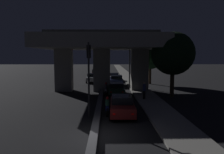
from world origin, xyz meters
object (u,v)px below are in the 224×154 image
car_dark_green_second (116,88)px  motorcycle_blue_filtering_near (107,107)px  car_dark_blue_third (116,80)px  car_silver_third_oncoming (96,70)px  motorcycle_white_filtering_mid (106,90)px  motorcycle_red_filtering_far (108,84)px  car_silver_lead_oncoming (92,78)px  car_white_fourth (114,77)px  car_dark_red_second_oncoming (96,73)px  street_lamp (127,57)px  pedestrian_on_sidewalk (144,90)px  traffic_light_left_of_median (89,67)px  car_dark_red_lead (122,105)px

car_dark_green_second → motorcycle_blue_filtering_near: bearing=173.8°
car_dark_blue_third → car_silver_third_oncoming: car_silver_third_oncoming is taller
motorcycle_blue_filtering_near → motorcycle_white_filtering_mid: (-0.17, 8.25, 0.04)m
car_dark_blue_third → motorcycle_red_filtering_far: bearing=151.8°
car_dark_green_second → car_silver_lead_oncoming: car_silver_lead_oncoming is taller
motorcycle_blue_filtering_near → motorcycle_white_filtering_mid: bearing=2.7°
car_dark_green_second → car_white_fourth: 13.99m
car_dark_red_second_oncoming → motorcycle_red_filtering_far: bearing=12.1°
street_lamp → car_dark_green_second: size_ratio=1.71×
motorcycle_blue_filtering_near → pedestrian_on_sidewalk: size_ratio=1.14×
car_dark_green_second → motorcycle_red_filtering_far: car_dark_green_second is taller
traffic_light_left_of_median → car_silver_third_oncoming: traffic_light_left_of_median is taller
car_white_fourth → car_dark_red_second_oncoming: 6.92m
motorcycle_blue_filtering_near → car_silver_lead_oncoming: bearing=8.7°
car_white_fourth → motorcycle_white_filtering_mid: motorcycle_white_filtering_mid is taller
car_silver_lead_oncoming → motorcycle_white_filtering_mid: 12.47m
motorcycle_blue_filtering_near → car_dark_green_second: bearing=-5.3°
car_dark_red_lead → motorcycle_blue_filtering_near: 1.14m
street_lamp → traffic_light_left_of_median: bearing=-104.8°
car_white_fourth → car_silver_lead_oncoming: size_ratio=1.08×
street_lamp → car_dark_red_lead: size_ratio=1.52×
car_silver_lead_oncoming → car_dark_red_second_oncoming: 7.98m
car_dark_red_lead → pedestrian_on_sidewalk: bearing=-24.8°
motorcycle_blue_filtering_near → car_dark_blue_third: bearing=-3.2°
car_dark_red_second_oncoming → motorcycle_red_filtering_far: size_ratio=2.09×
car_silver_lead_oncoming → car_silver_third_oncoming: 16.98m
street_lamp → car_silver_lead_oncoming: bearing=139.1°
car_dark_green_second → motorcycle_white_filtering_mid: size_ratio=2.32×
car_dark_red_lead → car_white_fourth: size_ratio=1.03×
car_silver_lead_oncoming → motorcycle_red_filtering_far: 7.20m
street_lamp → car_white_fourth: (-1.78, 6.82, -3.65)m
pedestrian_on_sidewalk → car_dark_red_second_oncoming: bearing=104.6°
motorcycle_red_filtering_far → street_lamp: bearing=-52.2°
car_white_fourth → car_silver_third_oncoming: (-3.95, 14.95, 0.25)m
car_dark_green_second → motorcycle_white_filtering_mid: 1.22m
car_silver_third_oncoming → motorcycle_red_filtering_far: bearing=6.4°
car_dark_red_lead → pedestrian_on_sidewalk: 5.94m
car_silver_third_oncoming → pedestrian_on_sidewalk: bearing=10.8°
car_dark_blue_third → motorcycle_red_filtering_far: size_ratio=2.20×
car_silver_third_oncoming → pedestrian_on_sidewalk: (6.51, -32.28, 0.08)m
car_white_fourth → car_silver_lead_oncoming: car_silver_lead_oncoming is taller
car_dark_red_lead → car_dark_blue_third: 16.17m
traffic_light_left_of_median → motorcycle_white_filtering_mid: size_ratio=3.01×
car_dark_red_lead → car_silver_third_oncoming: car_silver_third_oncoming is taller
car_white_fourth → motorcycle_blue_filtering_near: (-1.16, -22.50, -0.13)m
traffic_light_left_of_median → car_silver_lead_oncoming: bearing=93.3°
motorcycle_white_filtering_mid → pedestrian_on_sidewalk: 4.98m
car_silver_lead_oncoming → car_dark_red_second_oncoming: (0.24, 7.98, 0.14)m
street_lamp → motorcycle_red_filtering_far: street_lamp is taller
car_dark_red_lead → motorcycle_red_filtering_far: car_dark_red_lead is taller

